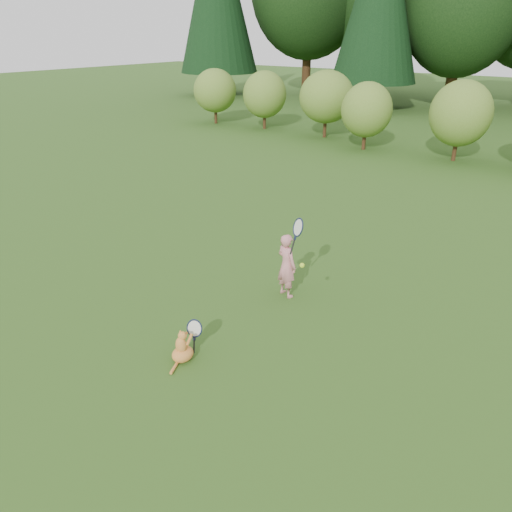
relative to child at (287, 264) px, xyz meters
The scene contains 5 objects.
ground 1.37m from the child, 123.65° to the right, with size 100.00×100.00×0.00m, color #254C15.
shrub_row 12.02m from the child, 93.27° to the left, with size 28.00×3.00×2.80m, color olive, non-canonical shape.
child is the anchor object (origin of this frame).
cat 2.44m from the child, 93.29° to the right, with size 0.32×0.65×0.64m.
tennis_ball 1.42m from the child, 48.05° to the right, with size 0.07×0.07×0.07m.
Camera 1 is at (4.78, -5.41, 4.22)m, focal length 35.00 mm.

